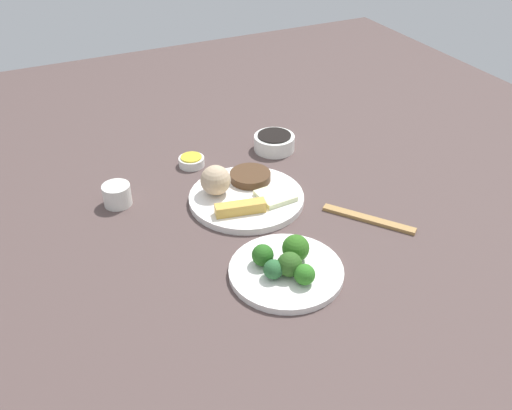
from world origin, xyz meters
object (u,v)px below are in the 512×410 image
broccoli_plate (286,271)px  soy_sauce_bowl (274,143)px  sauce_ramekin_hot_mustard (192,162)px  main_plate (246,198)px  chopsticks_pair (368,219)px  teacup (117,195)px

broccoli_plate → soy_sauce_bowl: (-0.21, -0.46, 0.01)m
broccoli_plate → sauce_ramekin_hot_mustard: size_ratio=3.43×
main_plate → chopsticks_pair: bearing=138.8°
main_plate → broccoli_plate: (0.04, 0.27, -0.00)m
broccoli_plate → teacup: (0.24, -0.38, 0.02)m
broccoli_plate → chopsticks_pair: (-0.25, -0.08, -0.00)m
soy_sauce_bowl → teacup: teacup is taller
broccoli_plate → chopsticks_pair: bearing=-162.4°
main_plate → broccoli_plate: 0.27m
chopsticks_pair → sauce_ramekin_hot_mustard: bearing=-55.7°
teacup → broccoli_plate: bearing=121.5°
soy_sauce_bowl → sauce_ramekin_hot_mustard: 0.23m
soy_sauce_bowl → chopsticks_pair: size_ratio=0.52×
soy_sauce_bowl → chopsticks_pair: soy_sauce_bowl is taller
main_plate → teacup: teacup is taller
sauce_ramekin_hot_mustard → chopsticks_pair: sauce_ramekin_hot_mustard is taller
broccoli_plate → teacup: size_ratio=3.50×
teacup → main_plate: bearing=156.7°
broccoli_plate → sauce_ramekin_hot_mustard: sauce_ramekin_hot_mustard is taller
main_plate → broccoli_plate: bearing=82.4°
broccoli_plate → soy_sauce_bowl: soy_sauce_bowl is taller
broccoli_plate → sauce_ramekin_hot_mustard: bearing=-87.5°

